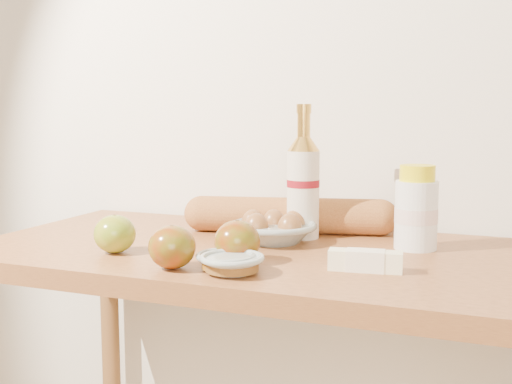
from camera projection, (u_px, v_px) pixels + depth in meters
back_wall at (309, 62)px, 1.58m from camera, size 3.50×0.02×2.60m
table at (261, 306)px, 1.34m from camera, size 1.20×0.60×0.90m
bourbon_bottle at (303, 184)px, 1.41m from camera, size 0.10×0.10×0.30m
cream_bottle at (416, 210)px, 1.30m from camera, size 0.11×0.11×0.17m
egg_bowl at (273, 229)px, 1.38m from camera, size 0.24×0.24×0.07m
baguette at (289, 215)px, 1.48m from camera, size 0.50×0.20×0.08m
apple_yellowgreen at (115, 234)px, 1.27m from camera, size 0.11×0.11×0.08m
apple_redgreen_front at (172, 247)px, 1.15m from camera, size 0.10×0.10×0.08m
apple_redgreen_right at (237, 241)px, 1.19m from camera, size 0.09×0.09×0.08m
sugar_bowl at (232, 264)px, 1.12m from camera, size 0.15×0.15×0.03m
syrup_bowl at (226, 261)px, 1.14m from camera, size 0.14×0.14×0.03m
butter_stick at (365, 261)px, 1.13m from camera, size 0.13×0.05×0.04m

